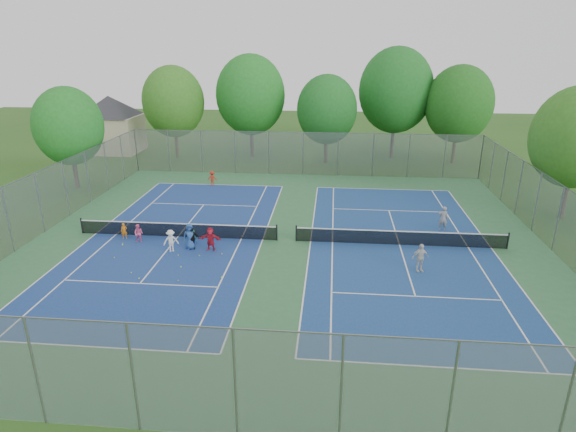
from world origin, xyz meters
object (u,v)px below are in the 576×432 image
object	(u,v)px
net_left	(178,230)
net_right	(400,238)
instructor	(443,218)
ball_crate	(192,242)
ball_hopper	(192,234)

from	to	relation	value
net_left	net_right	bearing A→B (deg)	0.00
instructor	ball_crate	bearing A→B (deg)	17.84
net_left	ball_hopper	world-z (taller)	net_left
ball_crate	ball_hopper	distance (m)	1.04
ball_crate	net_right	bearing A→B (deg)	4.71
net_left	ball_crate	world-z (taller)	net_left
net_left	ball_crate	size ratio (longest dim) A/B	41.46
net_right	ball_hopper	distance (m)	13.02
net_left	ball_crate	xyz separation A→B (m)	(1.25, -1.05, -0.32)
net_right	ball_hopper	size ratio (longest dim) A/B	24.95
net_right	instructor	xyz separation A→B (m)	(3.11, 2.79, 0.38)
ball_hopper	instructor	bearing A→B (deg)	10.00
ball_hopper	net_left	bearing A→B (deg)	176.58
net_left	instructor	xyz separation A→B (m)	(17.11, 2.79, 0.38)
net_right	ball_crate	bearing A→B (deg)	-175.29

